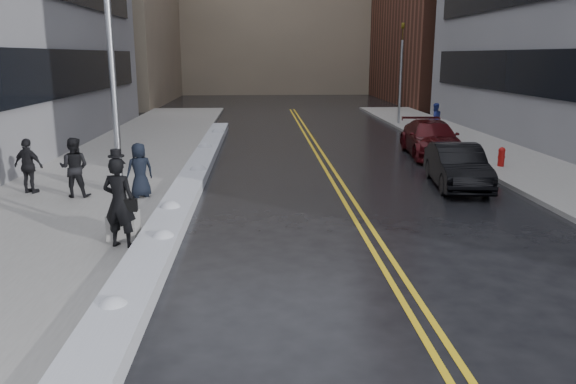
{
  "coord_description": "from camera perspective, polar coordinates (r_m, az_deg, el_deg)",
  "views": [
    {
      "loc": [
        -0.15,
        -10.51,
        4.24
      ],
      "look_at": [
        0.46,
        1.55,
        1.3
      ],
      "focal_mm": 35.0,
      "sensor_mm": 36.0,
      "label": 1
    }
  ],
  "objects": [
    {
      "name": "lane_line_left",
      "position": [
        21.09,
        3.95,
        2.08
      ],
      "size": [
        0.12,
        50.0,
        0.01
      ],
      "primitive_type": "cube",
      "color": "gold",
      "rests_on": "ground"
    },
    {
      "name": "lane_line_right",
      "position": [
        21.13,
        4.76,
        2.08
      ],
      "size": [
        0.12,
        50.0,
        0.01
      ],
      "primitive_type": "cube",
      "color": "gold",
      "rests_on": "ground"
    },
    {
      "name": "ground",
      "position": [
        11.33,
        -1.97,
        -8.29
      ],
      "size": [
        160.0,
        160.0,
        0.0
      ],
      "primitive_type": "plane",
      "color": "black",
      "rests_on": "ground"
    },
    {
      "name": "pedestrian_b",
      "position": [
        17.69,
        -20.89,
        2.35
      ],
      "size": [
        0.89,
        0.7,
        1.77
      ],
      "primitive_type": "imported",
      "rotation": [
        0.0,
        0.0,
        3.1
      ],
      "color": "black",
      "rests_on": "sidewalk_west"
    },
    {
      "name": "pedestrian_east",
      "position": [
        30.83,
        14.68,
        7.19
      ],
      "size": [
        0.93,
        0.8,
        1.66
      ],
      "primitive_type": "imported",
      "rotation": [
        0.0,
        0.0,
        3.37
      ],
      "color": "navy",
      "rests_on": "sidewalk_east"
    },
    {
      "name": "building_west_far",
      "position": [
        56.83,
        -19.55,
        17.76
      ],
      "size": [
        14.0,
        22.0,
        18.0
      ],
      "primitive_type": "cube",
      "color": "gray",
      "rests_on": "ground"
    },
    {
      "name": "sidewalk_east",
      "position": [
        23.26,
        23.03,
        2.28
      ],
      "size": [
        4.0,
        50.0,
        0.15
      ],
      "primitive_type": "cube",
      "color": "gray",
      "rests_on": "ground"
    },
    {
      "name": "car_maroon",
      "position": [
        25.08,
        14.36,
        5.26
      ],
      "size": [
        2.49,
        5.29,
        1.49
      ],
      "primitive_type": "imported",
      "rotation": [
        0.0,
        0.0,
        -0.08
      ],
      "color": "#3E0A0D",
      "rests_on": "ground"
    },
    {
      "name": "fire_hydrant",
      "position": [
        22.76,
        20.87,
        3.46
      ],
      "size": [
        0.26,
        0.26,
        0.73
      ],
      "color": "maroon",
      "rests_on": "sidewalk_east"
    },
    {
      "name": "lamppost",
      "position": [
        13.01,
        -16.98,
        5.56
      ],
      "size": [
        0.65,
        0.65,
        7.62
      ],
      "color": "gray",
      "rests_on": "sidewalk_west"
    },
    {
      "name": "pedestrian_fedora",
      "position": [
        12.67,
        -16.75,
        -1.02
      ],
      "size": [
        0.83,
        0.66,
        2.0
      ],
      "primitive_type": "imported",
      "rotation": [
        0.0,
        0.0,
        2.86
      ],
      "color": "black",
      "rests_on": "sidewalk_west"
    },
    {
      "name": "traffic_signal",
      "position": [
        35.59,
        11.4,
        12.09
      ],
      "size": [
        0.16,
        0.2,
        6.0
      ],
      "color": "gray",
      "rests_on": "sidewalk_east"
    },
    {
      "name": "snow_ridge",
      "position": [
        19.09,
        -9.77,
        1.18
      ],
      "size": [
        0.9,
        30.0,
        0.34
      ],
      "primitive_type": "cube",
      "color": "#B8BBC2",
      "rests_on": "ground"
    },
    {
      "name": "sidewalk_west",
      "position": [
        21.66,
        -17.85,
        1.95
      ],
      "size": [
        5.5,
        50.0,
        0.15
      ],
      "primitive_type": "cube",
      "color": "gray",
      "rests_on": "ground"
    },
    {
      "name": "car_black",
      "position": [
        19.28,
        16.82,
        2.53
      ],
      "size": [
        1.96,
        4.4,
        1.4
      ],
      "primitive_type": "imported",
      "rotation": [
        0.0,
        0.0,
        -0.11
      ],
      "color": "black",
      "rests_on": "ground"
    },
    {
      "name": "pedestrian_c",
      "position": [
        17.07,
        -14.84,
        2.16
      ],
      "size": [
        0.94,
        0.84,
        1.62
      ],
      "primitive_type": "imported",
      "rotation": [
        0.0,
        0.0,
        3.65
      ],
      "color": "black",
      "rests_on": "sidewalk_west"
    },
    {
      "name": "pedestrian_d",
      "position": [
        18.71,
        -24.85,
        2.41
      ],
      "size": [
        1.06,
        0.71,
        1.68
      ],
      "primitive_type": "imported",
      "rotation": [
        0.0,
        0.0,
        2.8
      ],
      "color": "black",
      "rests_on": "sidewalk_west"
    }
  ]
}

